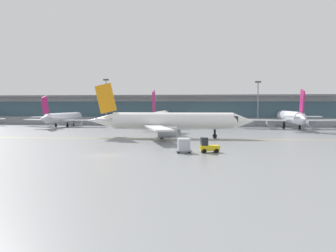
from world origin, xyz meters
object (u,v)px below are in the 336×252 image
Objects in this scene: gate_airplane_2 at (160,117)px; apron_light_mast_1 at (106,100)px; gate_airplane_3 at (291,117)px; gate_airplane_1 at (63,118)px; apron_light_mast_2 at (258,101)px; taxiing_regional_jet at (170,121)px; cargo_dolly_lead at (184,145)px; baggage_tug at (208,146)px.

gate_airplane_2 is 2.09× the size of apron_light_mast_1.
gate_airplane_2 is 0.99× the size of gate_airplane_3.
gate_airplane_2 reaches higher than gate_airplane_1.
gate_airplane_1 is 1.83× the size of apron_light_mast_1.
gate_airplane_2 is 2.25× the size of apron_light_mast_2.
taxiing_regional_jet is at bearing -57.92° from apron_light_mast_1.
gate_airplane_2 is at bearing 90.69° from cargo_dolly_lead.
gate_airplane_3 is (35.41, 2.86, 0.04)m from gate_airplane_2.
gate_airplane_3 reaches higher than baggage_tug.
gate_airplane_2 is 0.93× the size of taxiing_regional_jet.
gate_airplane_1 is 0.86× the size of gate_airplane_3.
baggage_tug is at bearing -165.88° from gate_airplane_2.
cargo_dolly_lead is at bearing -169.42° from gate_airplane_2.
apron_light_mast_1 reaches higher than gate_airplane_1.
apron_light_mast_1 is 1.08× the size of apron_light_mast_2.
apron_light_mast_1 reaches higher than cargo_dolly_lead.
baggage_tug is 75.76m from apron_light_mast_1.
gate_airplane_1 is 16.29m from apron_light_mast_1.
gate_airplane_1 is at bearing 135.01° from taxiing_regional_jet.
cargo_dolly_lead is 74.91m from apron_light_mast_1.
gate_airplane_1 reaches higher than baggage_tug.
taxiing_regional_jet is at bearing 90.26° from cargo_dolly_lead.
gate_airplane_1 is 64.66m from gate_airplane_3.
gate_airplane_3 is at bearing -11.42° from apron_light_mast_1.
baggage_tug is at bearing 0.00° from cargo_dolly_lead.
gate_airplane_3 is at bearing -58.06° from apron_light_mast_2.
taxiing_regional_jet is at bearing -169.10° from gate_airplane_2.
baggage_tug is 68.62m from apron_light_mast_2.
taxiing_regional_jet is 2.24× the size of apron_light_mast_1.
gate_airplane_3 is 59.99m from cargo_dolly_lead.
taxiing_regional_jet is 2.41× the size of apron_light_mast_2.
baggage_tug is 0.21× the size of apron_light_mast_2.
gate_airplane_3 is 0.95× the size of taxiing_regional_jet.
apron_light_mast_1 is at bearing 103.30° from cargo_dolly_lead.
gate_airplane_2 is 54.47m from baggage_tug.
gate_airplane_3 is 56.96m from apron_light_mast_1.
gate_airplane_1 is 58.68m from apron_light_mast_2.
taxiing_regional_jet is 23.16m from cargo_dolly_lead.
apron_light_mast_1 is (-36.41, 66.05, 7.15)m from baggage_tug.
gate_airplane_2 is 31.91m from apron_light_mast_2.
gate_airplane_2 is at bearing 94.24° from baggage_tug.
gate_airplane_2 is at bearing 100.03° from taxiing_regional_jet.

